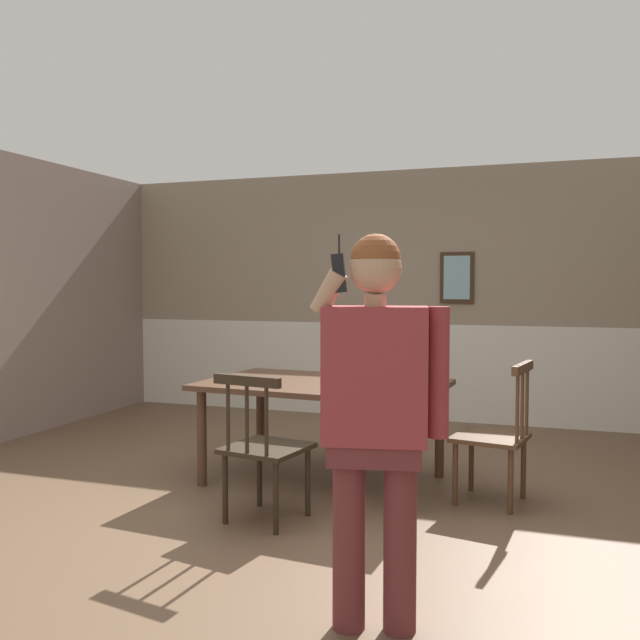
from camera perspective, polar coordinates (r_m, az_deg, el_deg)
The scene contains 7 objects.
ground_plane at distance 4.58m, azimuth -0.76°, elevation -15.70°, with size 7.47×7.47×0.00m, color brown.
room_back_partition at distance 7.43m, azimuth 7.48°, elevation 1.70°, with size 6.79×0.17×2.71m.
dining_table at distance 5.03m, azimuth 0.28°, elevation -6.15°, with size 1.83×1.23×0.75m.
chair_near_window at distance 4.72m, azimuth 14.71°, elevation -9.37°, with size 0.53×0.53×0.96m.
chair_by_doorway at distance 5.92m, azimuth 3.86°, elevation -6.79°, with size 0.49×0.49×0.92m.
chair_at_table_head at distance 4.24m, azimuth -4.81°, elevation -10.67°, with size 0.54×0.54×0.93m.
person_figure at distance 2.85m, azimuth 4.82°, elevation -7.05°, with size 0.57×0.32×1.68m.
Camera 1 is at (1.45, -4.09, 1.47)m, focal length 37.75 mm.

